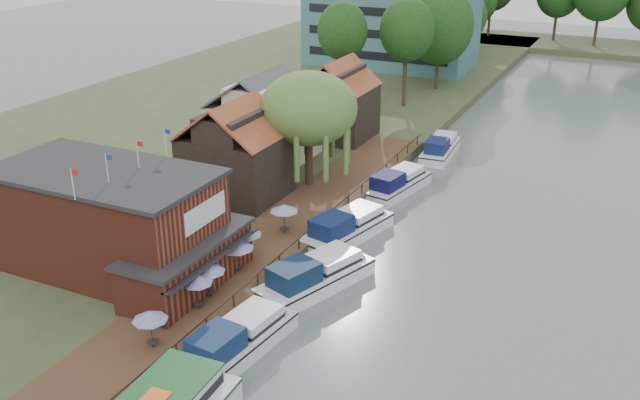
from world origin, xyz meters
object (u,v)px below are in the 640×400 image
at_px(cottage_a, 236,150).
at_px(cruiser_0, 237,336).
at_px(umbrella_1, 198,292).
at_px(cottage_b, 264,116).
at_px(cottage_c, 338,99).
at_px(willow, 309,130).
at_px(umbrella_4, 246,243).
at_px(cruiser_1, 315,272).
at_px(hotel_block, 391,25).
at_px(umbrella_5, 284,219).
at_px(pub, 130,225).
at_px(cruiser_2, 347,224).
at_px(umbrella_3, 237,257).
at_px(umbrella_0, 151,329).
at_px(cruiser_4, 441,145).
at_px(cruiser_3, 398,180).
at_px(umbrella_2, 209,280).

xyz_separation_m(cottage_a, cruiser_0, (11.76, -18.88, -4.03)).
distance_m(umbrella_1, cruiser_0, 4.44).
relative_size(cottage_b, cottage_c, 1.13).
xyz_separation_m(cottage_c, willow, (3.50, -14.00, 0.96)).
distance_m(umbrella_4, cruiser_1, 5.68).
height_order(hotel_block, cruiser_0, hotel_block).
distance_m(hotel_block, umbrella_5, 62.89).
relative_size(cottage_a, umbrella_1, 3.62).
bearing_deg(pub, cottage_b, 99.09).
bearing_deg(pub, cottage_a, 93.81).
relative_size(willow, cruiser_0, 1.04).
height_order(cottage_a, willow, willow).
xyz_separation_m(cottage_c, cruiser_2, (10.28, -20.81, -3.99)).
bearing_deg(umbrella_4, cruiser_1, -0.74).
relative_size(cottage_b, umbrella_1, 4.04).
bearing_deg(hotel_block, cottage_c, -77.80).
distance_m(pub, umbrella_4, 8.17).
height_order(willow, umbrella_1, willow).
distance_m(hotel_block, umbrella_3, 69.70).
distance_m(umbrella_5, cruiser_1, 7.18).
height_order(cottage_a, umbrella_5, cottage_a).
bearing_deg(cottage_a, hotel_block, 97.13).
xyz_separation_m(pub, umbrella_4, (5.92, 5.11, -2.36)).
relative_size(umbrella_0, cruiser_4, 0.25).
xyz_separation_m(cottage_b, cruiser_3, (14.53, -0.84, -4.09)).
distance_m(willow, umbrella_1, 22.72).
height_order(cottage_a, cottage_c, same).
bearing_deg(willow, umbrella_2, -81.30).
bearing_deg(hotel_block, cruiser_2, -72.45).
relative_size(umbrella_3, cruiser_3, 0.25).
bearing_deg(cottage_b, umbrella_5, -55.29).
xyz_separation_m(willow, cruiser_2, (6.78, -6.81, -4.96)).
xyz_separation_m(umbrella_5, cruiser_2, (3.88, 3.21, -1.03)).
distance_m(umbrella_2, cruiser_2, 14.28).
height_order(pub, hotel_block, hotel_block).
bearing_deg(umbrella_3, cottage_b, 115.47).
relative_size(hotel_block, cruiser_1, 2.41).
xyz_separation_m(cottage_b, cruiser_1, (15.51, -19.96, -3.96)).
bearing_deg(cruiser_4, umbrella_1, -100.27).
height_order(umbrella_0, cruiser_4, umbrella_0).
relative_size(willow, umbrella_1, 4.39).
bearing_deg(willow, cruiser_4, 64.37).
xyz_separation_m(cruiser_0, cruiser_2, (-0.47, 17.06, 0.04)).
xyz_separation_m(pub, cottage_a, (-1.00, 15.00, 0.60)).
height_order(cruiser_1, cruiser_3, cruiser_1).
height_order(umbrella_5, cruiser_0, umbrella_5).
relative_size(umbrella_4, cruiser_2, 0.23).
distance_m(umbrella_2, cruiser_4, 36.60).
relative_size(pub, cruiser_1, 1.90).
bearing_deg(cottage_a, cruiser_1, -38.52).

